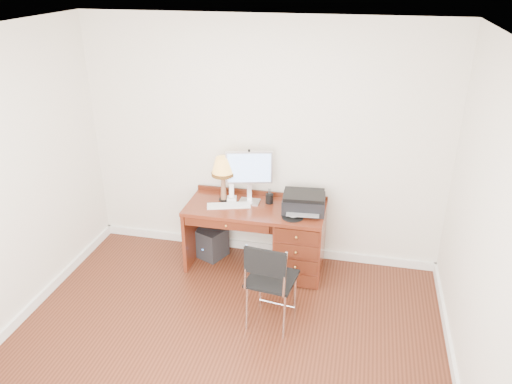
% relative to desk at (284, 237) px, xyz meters
% --- Properties ---
extents(ground, '(4.00, 4.00, 0.00)m').
position_rel_desk_xyz_m(ground, '(-0.32, -1.40, -0.41)').
color(ground, '#3B190D').
rests_on(ground, ground).
extents(room_shell, '(4.00, 4.00, 4.00)m').
position_rel_desk_xyz_m(room_shell, '(-0.32, -0.77, -0.36)').
color(room_shell, silver).
rests_on(room_shell, ground).
extents(desk, '(1.50, 0.67, 0.75)m').
position_rel_desk_xyz_m(desk, '(0.00, 0.00, 0.00)').
color(desk, maroon).
rests_on(desk, ground).
extents(monitor, '(0.50, 0.22, 0.58)m').
position_rel_desk_xyz_m(monitor, '(-0.41, 0.12, 0.70)').
color(monitor, silver).
rests_on(monitor, desk).
extents(keyboard, '(0.48, 0.26, 0.02)m').
position_rel_desk_xyz_m(keyboard, '(-0.61, -0.06, 0.35)').
color(keyboard, white).
rests_on(keyboard, desk).
extents(mouse_pad, '(0.22, 0.22, 0.04)m').
position_rel_desk_xyz_m(mouse_pad, '(0.11, -0.17, 0.35)').
color(mouse_pad, black).
rests_on(mouse_pad, desk).
extents(printer, '(0.47, 0.38, 0.20)m').
position_rel_desk_xyz_m(printer, '(0.20, 0.03, 0.43)').
color(printer, black).
rests_on(printer, desk).
extents(leg_lamp, '(0.25, 0.25, 0.51)m').
position_rel_desk_xyz_m(leg_lamp, '(-0.70, 0.07, 0.71)').
color(leg_lamp, black).
rests_on(leg_lamp, desk).
extents(phone, '(0.12, 0.12, 0.21)m').
position_rel_desk_xyz_m(phone, '(-0.61, 0.08, 0.40)').
color(phone, white).
rests_on(phone, desk).
extents(pen_cup, '(0.09, 0.09, 0.11)m').
position_rel_desk_xyz_m(pen_cup, '(-0.19, 0.12, 0.39)').
color(pen_cup, black).
rests_on(pen_cup, desk).
extents(chair, '(0.48, 0.48, 0.91)m').
position_rel_desk_xyz_m(chair, '(0.04, -0.97, 0.14)').
color(chair, black).
rests_on(chair, ground).
extents(equipment_box, '(0.40, 0.40, 0.35)m').
position_rel_desk_xyz_m(equipment_box, '(-0.87, 0.10, -0.24)').
color(equipment_box, black).
rests_on(equipment_box, ground).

